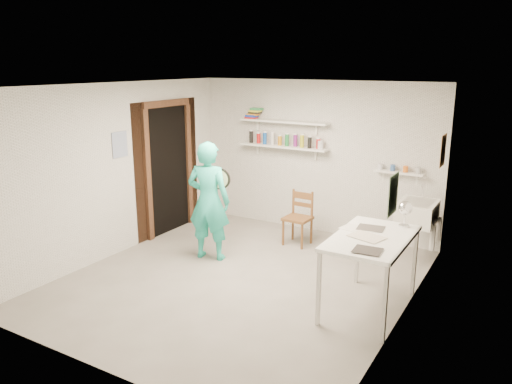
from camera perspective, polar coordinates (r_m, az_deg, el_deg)
The scene contains 27 objects.
floor at distance 6.40m, azimuth -1.83°, elevation -10.01°, with size 4.00×4.50×0.02m, color slate.
ceiling at distance 5.83m, azimuth -2.03°, elevation 12.17°, with size 4.00×4.50×0.02m, color silver.
wall_back at distance 7.96m, azimuth 6.77°, elevation 3.96°, with size 4.00×0.02×2.40m, color silver.
wall_front at distance 4.34m, azimuth -18.06°, elevation -5.72°, with size 4.00×0.02×2.40m, color silver.
wall_left at distance 7.25m, azimuth -15.52°, elevation 2.47°, with size 0.02×4.50×2.40m, color silver.
wall_right at distance 5.25m, azimuth 17.00°, elevation -2.14°, with size 0.02×4.50×2.40m, color silver.
doorway_recess at distance 8.03m, azimuth -9.99°, elevation 2.46°, with size 0.02×0.90×2.00m, color black.
corridor_box at distance 8.49m, azimuth -13.69°, elevation 3.27°, with size 1.40×1.50×2.10m, color brown.
door_lintel at distance 7.86m, azimuth -10.22°, elevation 9.95°, with size 0.06×1.05×0.10m, color brown.
door_jamb_near at distance 7.65m, azimuth -12.28°, elevation 1.75°, with size 0.06×0.10×2.00m, color brown.
door_jamb_far at distance 8.39m, azimuth -7.70°, elevation 3.08°, with size 0.06×0.10×2.00m, color brown.
shelf_lower at distance 8.03m, azimuth 3.15°, elevation 5.21°, with size 1.50×0.22×0.03m, color white.
shelf_upper at distance 7.98m, azimuth 3.19°, elevation 8.05°, with size 1.50×0.22×0.03m, color white.
ledge_shelf at distance 7.47m, azimuth 16.00°, elevation 2.16°, with size 0.70×0.14×0.03m, color white.
poster_left at distance 7.21m, azimuth -15.30°, elevation 5.25°, with size 0.01×0.28×0.36m, color #334C7F.
poster_right_a at distance 6.91m, azimuth 20.60°, elevation 4.45°, with size 0.01×0.34×0.42m, color #995933.
poster_right_b at distance 4.66m, azimuth 15.41°, elevation -0.28°, with size 0.01×0.30×0.38m, color #3F724C.
belfast_sink at distance 7.04m, azimuth 17.94°, elevation -2.26°, with size 0.48×0.60×0.30m, color white.
man at distance 6.83m, azimuth -5.42°, elevation -1.04°, with size 0.60×0.39×1.65m, color #26C2A9.
wall_clock at distance 6.91m, azimuth -4.12°, elevation 1.51°, with size 0.30×0.30×0.04m, color beige.
wooden_chair at distance 7.45m, azimuth 4.77°, elevation -3.04°, with size 0.38×0.36×0.81m, color brown.
work_table at distance 5.65m, azimuth 12.85°, elevation -9.05°, with size 0.77×1.28×0.85m, color white.
desk_lamp at distance 5.85m, azimuth 16.70°, elevation -1.75°, with size 0.16×0.16×0.16m, color silver.
spray_cans at distance 8.02m, azimuth 3.16°, elevation 5.92°, with size 1.32×0.06×0.17m.
book_stack at distance 8.23m, azimuth -0.25°, elevation 8.96°, with size 0.28×0.14×0.17m.
ledge_pots at distance 7.46m, azimuth 16.03°, elevation 2.61°, with size 0.48×0.07×0.09m.
papers at distance 5.49m, azimuth 13.11°, elevation -4.90°, with size 0.30×0.22×0.02m.
Camera 1 is at (3.11, -4.93, 2.65)m, focal length 35.00 mm.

